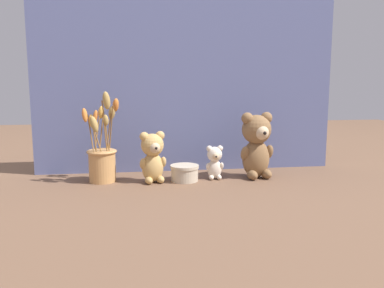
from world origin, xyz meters
name	(u,v)px	position (x,y,z in m)	size (l,w,h in m)	color
ground_plane	(193,180)	(0.00, 0.00, 0.00)	(4.00, 4.00, 0.00)	brown
backdrop_wall	(187,74)	(0.00, 0.17, 0.38)	(1.18, 0.02, 0.77)	slate
teddy_bear_large	(257,144)	(0.24, 0.00, 0.13)	(0.14, 0.12, 0.24)	olive
teddy_bear_medium	(153,156)	(-0.14, -0.01, 0.09)	(0.10, 0.09, 0.18)	tan
teddy_bear_small	(215,162)	(0.08, 0.00, 0.06)	(0.07, 0.06, 0.12)	beige
flower_vase	(102,157)	(-0.32, 0.02, 0.09)	(0.14, 0.12, 0.32)	tan
decorative_tin_tall	(185,173)	(-0.03, -0.01, 0.03)	(0.10, 0.10, 0.06)	beige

